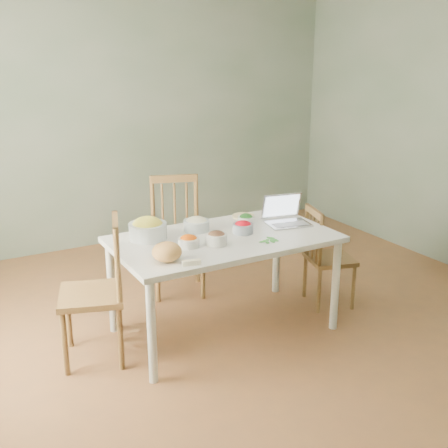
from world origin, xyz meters
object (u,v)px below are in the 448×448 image
chair_right (330,256)px  dining_table (224,284)px  bread_boule (167,252)px  chair_far (177,237)px  chair_left (91,292)px  laptop (289,211)px  bowl_squash (148,228)px

chair_right → dining_table: bearing=105.3°
dining_table → bread_boule: 0.77m
chair_far → chair_left: 1.25m
chair_right → laptop: bearing=103.3°
dining_table → laptop: size_ratio=5.00×
bread_boule → bowl_squash: (0.06, 0.48, 0.02)m
bread_boule → laptop: size_ratio=0.61×
chair_left → laptop: bearing=105.0°
chair_left → chair_right: chair_left is taller
dining_table → laptop: bearing=0.5°
bread_boule → bowl_squash: size_ratio=0.72×
chair_far → dining_table: bearing=-70.6°
chair_left → laptop: 1.65m
dining_table → chair_left: (-1.01, 0.09, 0.13)m
dining_table → chair_far: (-0.01, 0.83, 0.13)m
chair_left → chair_right: (2.04, -0.11, -0.08)m
chair_left → bowl_squash: (0.50, 0.15, 0.34)m
laptop → chair_left: bearing=-172.6°
chair_left → chair_right: 2.04m
dining_table → chair_far: size_ratio=1.58×
bread_boule → bowl_squash: bowl_squash is taller
dining_table → bowl_squash: size_ratio=5.89×
chair_right → bread_boule: size_ratio=4.29×
dining_table → bowl_squash: 0.73m
chair_far → bowl_squash: size_ratio=3.71×
bowl_squash → bread_boule: bearing=-97.0°
dining_table → bread_boule: size_ratio=8.22×
chair_left → bowl_squash: size_ratio=3.67×
bread_boule → laptop: bearing=12.3°
chair_far → bread_boule: size_ratio=5.18×
chair_far → chair_right: 1.34m
dining_table → laptop: (0.59, 0.00, 0.50)m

